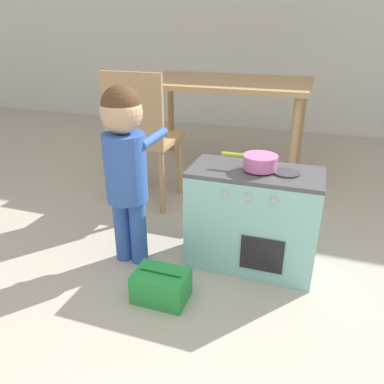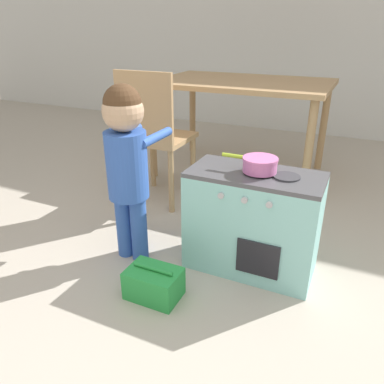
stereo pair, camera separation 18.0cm
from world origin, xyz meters
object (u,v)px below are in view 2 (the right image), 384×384
Objects in this scene: toy_pot at (260,164)px; dining_chair_near at (155,135)px; child_figure at (127,153)px; play_kitchen at (252,222)px; toy_basket at (154,283)px; dining_table at (242,92)px.

toy_pot is 0.94m from dining_chair_near.
child_figure is 1.01× the size of dining_chair_near.
toy_pot is (0.01, 0.00, 0.30)m from play_kitchen.
play_kitchen is 0.69× the size of child_figure.
dining_chair_near reaches higher than toy_basket.
dining_table is 0.87m from dining_chair_near.
toy_pot is at bearing -29.73° from dining_chair_near.
child_figure reaches higher than play_kitchen.
child_figure reaches higher than dining_table.
dining_table is at bearing 111.02° from play_kitchen.
dining_table reaches higher than toy_basket.
child_figure is 0.67m from dining_chair_near.
dining_chair_near is at bearing 149.86° from play_kitchen.
child_figure is at bearing -164.42° from play_kitchen.
play_kitchen is at bearing -177.79° from toy_pot.
toy_pot is 0.29× the size of child_figure.
toy_basket is at bearing -128.53° from play_kitchen.
play_kitchen is 0.68m from child_figure.
child_figure is at bearing -164.69° from toy_pot.
toy_pot is at bearing 15.31° from child_figure.
play_kitchen is 0.30m from toy_pot.
toy_pot reaches higher than toy_basket.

